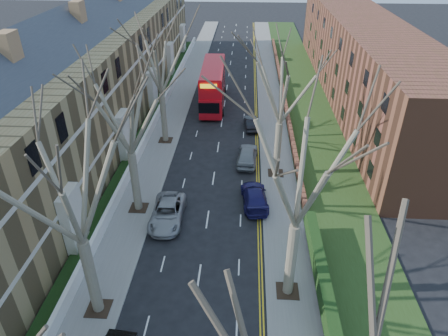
# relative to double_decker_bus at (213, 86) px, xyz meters

# --- Properties ---
(pavement_left) EXTENTS (3.00, 102.00, 0.12)m
(pavement_left) POSITION_rel_double_decker_bus_xyz_m (-4.55, 0.24, -2.36)
(pavement_left) COLOR slate
(pavement_left) RESTS_ON ground
(pavement_right) EXTENTS (3.00, 102.00, 0.12)m
(pavement_right) POSITION_rel_double_decker_bus_xyz_m (7.45, 0.24, -2.36)
(pavement_right) COLOR slate
(pavement_right) RESTS_ON ground
(terrace_left) EXTENTS (9.70, 78.00, 13.60)m
(terrace_left) POSITION_rel_double_decker_bus_xyz_m (-12.19, -7.76, 3.11)
(terrace_left) COLOR olive
(terrace_left) RESTS_ON ground
(flats_right) EXTENTS (13.97, 54.00, 10.00)m
(flats_right) POSITION_rel_double_decker_bus_xyz_m (18.92, 4.24, 2.56)
(flats_right) COLOR brown
(flats_right) RESTS_ON ground
(front_wall_left) EXTENTS (0.30, 78.00, 1.00)m
(front_wall_left) POSITION_rel_double_decker_bus_xyz_m (-6.20, -7.76, -1.80)
(front_wall_left) COLOR white
(front_wall_left) RESTS_ON ground
(grass_verge_right) EXTENTS (6.00, 102.00, 0.06)m
(grass_verge_right) POSITION_rel_double_decker_bus_xyz_m (11.95, 0.24, -2.27)
(grass_verge_right) COLOR #243B15
(grass_verge_right) RESTS_ON ground
(tree_left_mid) EXTENTS (10.50, 10.50, 14.71)m
(tree_left_mid) POSITION_rel_double_decker_bus_xyz_m (-4.25, -32.76, 7.14)
(tree_left_mid) COLOR #716850
(tree_left_mid) RESTS_ON ground
(tree_left_far) EXTENTS (10.15, 10.15, 14.22)m
(tree_left_far) POSITION_rel_double_decker_bus_xyz_m (-4.25, -22.76, 6.82)
(tree_left_far) COLOR #716850
(tree_left_far) RESTS_ON ground
(tree_left_dist) EXTENTS (10.50, 10.50, 14.71)m
(tree_left_dist) POSITION_rel_double_decker_bus_xyz_m (-4.25, -10.76, 7.14)
(tree_left_dist) COLOR #716850
(tree_left_dist) RESTS_ON ground
(tree_right_mid) EXTENTS (10.50, 10.50, 14.71)m
(tree_right_mid) POSITION_rel_double_decker_bus_xyz_m (7.15, -30.76, 7.14)
(tree_right_mid) COLOR #716850
(tree_right_mid) RESTS_ON ground
(tree_right_far) EXTENTS (10.15, 10.15, 14.22)m
(tree_right_far) POSITION_rel_double_decker_bus_xyz_m (7.15, -16.76, 6.82)
(tree_right_far) COLOR #716850
(tree_right_far) RESTS_ON ground
(double_decker_bus) EXTENTS (3.19, 11.86, 4.90)m
(double_decker_bus) POSITION_rel_double_decker_bus_xyz_m (0.00, 0.00, 0.00)
(double_decker_bus) COLOR red
(double_decker_bus) RESTS_ON ground
(car_left_far) EXTENTS (2.50, 5.29, 1.46)m
(car_left_far) POSITION_rel_double_decker_bus_xyz_m (-1.62, -24.05, -1.69)
(car_left_far) COLOR #939498
(car_left_far) RESTS_ON ground
(car_right_near) EXTENTS (2.49, 5.09, 1.42)m
(car_right_near) POSITION_rel_double_decker_bus_xyz_m (5.14, -21.46, -1.71)
(car_right_near) COLOR #1B1751
(car_right_near) RESTS_ON ground
(car_right_mid) EXTENTS (2.22, 4.85, 1.61)m
(car_right_mid) POSITION_rel_double_decker_bus_xyz_m (4.50, -14.70, -1.61)
(car_right_mid) COLOR gray
(car_right_mid) RESTS_ON ground
(car_right_far) EXTENTS (1.76, 4.04, 1.29)m
(car_right_far) POSITION_rel_double_decker_bus_xyz_m (4.89, -6.99, -1.78)
(car_right_far) COLOR black
(car_right_far) RESTS_ON ground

